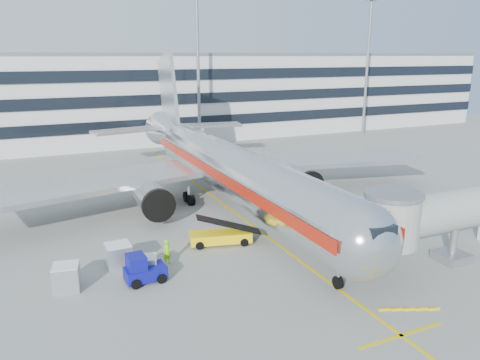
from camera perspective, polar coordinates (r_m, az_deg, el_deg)
name	(u,v)px	position (r m, az deg, el deg)	size (l,w,h in m)	color
ground	(280,246)	(39.10, 4.88, -8.00)	(180.00, 180.00, 0.00)	gray
lead_in_line	(232,210)	(47.48, -1.01, -3.71)	(0.25, 70.00, 0.01)	#DAB70B
stop_bar	(401,335)	(29.13, 19.05, -17.47)	(6.00, 0.25, 0.01)	#DAB70B
main_jet	(225,166)	(47.84, -1.85, 1.70)	(50.95, 48.70, 16.06)	silver
jet_bridge	(473,210)	(39.63, 26.55, -3.31)	(17.80, 4.50, 7.00)	silver
terminal	(130,96)	(91.30, -13.25, 9.96)	(150.00, 24.25, 15.60)	silver
light_mast_centre	(198,57)	(77.70, -5.15, 14.69)	(2.40, 1.20, 25.45)	gray
light_mast_east	(368,57)	(94.59, 15.32, 14.29)	(2.40, 1.20, 25.45)	gray
belt_loader	(221,236)	(39.13, -2.38, -6.80)	(5.45, 2.98, 2.54)	yellow
baggage_tug	(143,270)	(33.51, -11.79, -10.68)	(2.86, 1.92, 2.08)	#0B0D81
cargo_container_left	(66,277)	(33.89, -20.40, -11.07)	(1.94, 1.94, 1.78)	#ABAEB3
cargo_container_right	(119,256)	(35.98, -14.59, -8.95)	(1.80, 1.80, 1.86)	#ABAEB3
cargo_container_front	(147,266)	(34.36, -11.32, -10.27)	(1.67, 1.67, 1.49)	#ABAEB3
ramp_worker	(167,252)	(35.81, -8.84, -8.67)	(0.71, 0.47, 1.95)	#7FDB17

